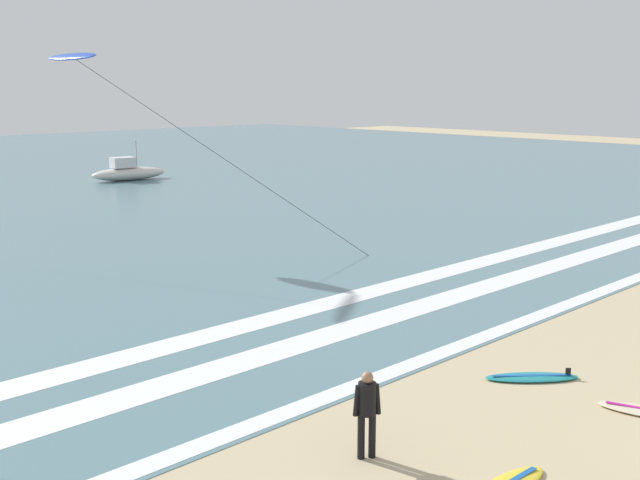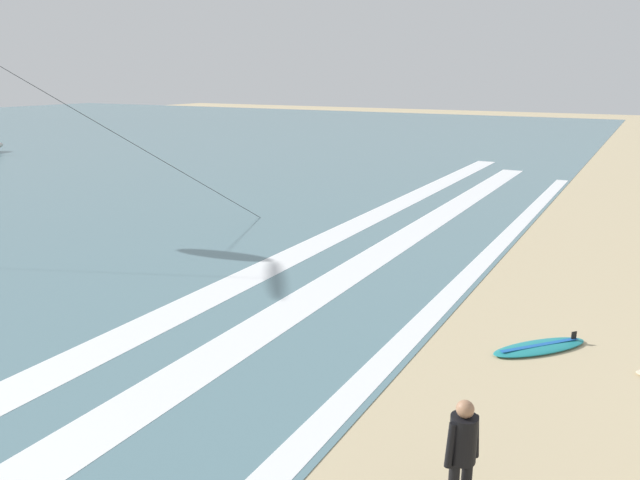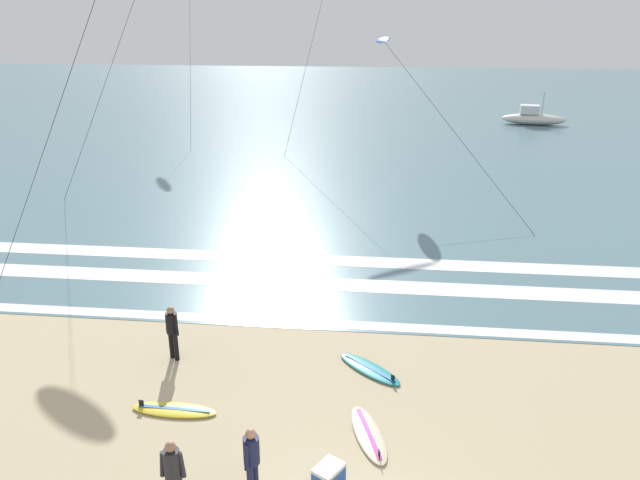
% 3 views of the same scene
% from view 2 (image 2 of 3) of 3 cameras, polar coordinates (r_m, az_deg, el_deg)
% --- Properties ---
extents(wave_foam_shoreline, '(46.02, 0.54, 0.01)m').
position_cam_2_polar(wave_foam_shoreline, '(11.62, 5.96, -11.30)').
color(wave_foam_shoreline, white).
rests_on(wave_foam_shoreline, ocean_surface).
extents(wave_foam_mid_break, '(51.43, 1.07, 0.01)m').
position_cam_2_polar(wave_foam_mid_break, '(12.49, -7.50, -9.38)').
color(wave_foam_mid_break, white).
rests_on(wave_foam_mid_break, ocean_surface).
extents(wave_foam_outer_break, '(51.30, 1.04, 0.01)m').
position_cam_2_polar(wave_foam_outer_break, '(15.85, -7.68, -3.96)').
color(wave_foam_outer_break, white).
rests_on(wave_foam_outer_break, ocean_surface).
extents(surfer_mid_group, '(0.48, 0.35, 1.60)m').
position_cam_2_polar(surfer_mid_group, '(7.70, 13.14, -18.57)').
color(surfer_mid_group, black).
rests_on(surfer_mid_group, ground).
extents(surfboard_right_spare, '(1.97, 1.84, 0.25)m').
position_cam_2_polar(surfboard_right_spare, '(12.82, 19.82, -9.39)').
color(surfboard_right_spare, teal).
rests_on(surfboard_right_spare, ground).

